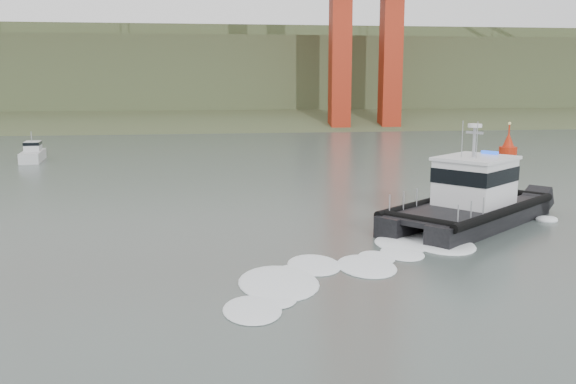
{
  "coord_description": "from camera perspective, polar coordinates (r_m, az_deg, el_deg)",
  "views": [
    {
      "loc": [
        -3.76,
        -22.7,
        8.03
      ],
      "look_at": [
        0.63,
        8.47,
        2.4
      ],
      "focal_mm": 40.0,
      "sensor_mm": 36.0,
      "label": 1
    }
  ],
  "objects": [
    {
      "name": "motorboat",
      "position": [
        67.26,
        -21.74,
        3.2
      ],
      "size": [
        2.26,
        5.54,
        2.97
      ],
      "rotation": [
        0.0,
        0.0,
        0.09
      ],
      "color": "silver",
      "rests_on": "ground"
    },
    {
      "name": "ground",
      "position": [
        24.37,
        1.32,
        -9.1
      ],
      "size": [
        400.0,
        400.0,
        0.0
      ],
      "primitive_type": "plane",
      "color": "#47544F",
      "rests_on": "ground"
    },
    {
      "name": "nav_buoy",
      "position": [
        69.83,
        18.98,
        3.81
      ],
      "size": [
        1.81,
        1.81,
        3.76
      ],
      "color": "red",
      "rests_on": "ground"
    },
    {
      "name": "headlands",
      "position": [
        148.25,
        -6.65,
        9.7
      ],
      "size": [
        500.0,
        105.36,
        27.12
      ],
      "color": "#3F4C2B",
      "rests_on": "ground"
    },
    {
      "name": "patrol_boat",
      "position": [
        36.74,
        15.95,
        -0.58
      ],
      "size": [
        11.95,
        10.79,
        5.76
      ],
      "rotation": [
        0.0,
        0.0,
        -0.89
      ],
      "color": "black",
      "rests_on": "ground"
    }
  ]
}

